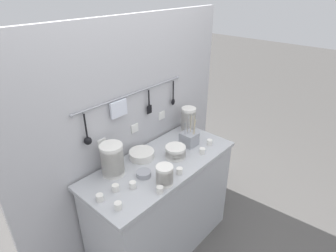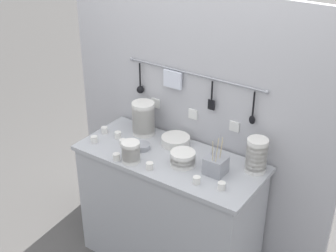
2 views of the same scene
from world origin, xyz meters
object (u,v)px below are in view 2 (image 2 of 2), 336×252
bowl_stack_nested_right (257,155)px  cup_by_caddy (117,157)px  cup_edge_near (118,135)px  steel_mixing_bowl (142,146)px  cutlery_caddy (215,165)px  cup_back_right (222,186)px  plate_stack (176,141)px  bowl_stack_back_corner (131,152)px  cup_back_left (197,180)px  bowl_stack_short_front (183,158)px  cup_centre (123,142)px  cup_beside_plates (105,130)px  cup_front_left (94,139)px  cup_edge_far (150,166)px  bowl_stack_wide_centre (143,118)px

bowl_stack_nested_right → cup_by_caddy: bowl_stack_nested_right is taller
bowl_stack_nested_right → cup_edge_near: bearing=-170.9°
steel_mixing_bowl → cup_by_caddy: size_ratio=2.25×
cutlery_caddy → cup_back_right: 0.18m
plate_stack → steel_mixing_bowl: plate_stack is taller
bowl_stack_nested_right → plate_stack: 0.62m
bowl_stack_back_corner → cup_back_left: (0.49, 0.03, -0.05)m
bowl_stack_short_front → cup_centre: (-0.48, -0.03, -0.02)m
bowl_stack_back_corner → bowl_stack_nested_right: size_ratio=0.63×
cup_beside_plates → cup_centre: bearing=-16.1°
plate_stack → cup_front_left: bearing=-148.1°
bowl_stack_nested_right → cutlery_caddy: 0.27m
cup_by_caddy → cup_edge_far: bearing=8.0°
cup_edge_far → plate_stack: bearing=96.2°
cup_front_left → steel_mixing_bowl: bearing=19.9°
bowl_stack_short_front → steel_mixing_bowl: bowl_stack_short_front is taller
cup_beside_plates → bowl_stack_wide_centre: bearing=33.7°
bowl_stack_nested_right → cup_back_right: bowl_stack_nested_right is taller
cutlery_caddy → cup_centre: size_ratio=5.66×
bowl_stack_wide_centre → cup_back_left: bearing=-26.6°
bowl_stack_back_corner → cup_back_right: bowl_stack_back_corner is taller
bowl_stack_wide_centre → steel_mixing_bowl: bearing=-55.2°
steel_mixing_bowl → cup_edge_near: size_ratio=2.25×
bowl_stack_wide_centre → cup_beside_plates: bearing=-146.3°
steel_mixing_bowl → cup_by_caddy: (-0.05, -0.21, 0.01)m
bowl_stack_nested_right → cup_edge_far: bearing=-147.2°
plate_stack → cup_by_caddy: bearing=-117.7°
plate_stack → cup_beside_plates: bearing=-163.2°
cup_centre → bowl_stack_back_corner: bearing=-36.4°
cup_edge_far → cup_back_left: bearing=5.9°
bowl_stack_wide_centre → cup_edge_far: 0.50m
bowl_stack_wide_centre → cutlery_caddy: cutlery_caddy is taller
bowl_stack_wide_centre → bowl_stack_short_front: bearing=-22.8°
cup_edge_far → cup_edge_near: same height
cup_back_left → cup_front_left: 0.87m
steel_mixing_bowl → cup_back_left: cup_back_left is taller
bowl_stack_short_front → cup_edge_far: bowl_stack_short_front is taller
cup_edge_far → cup_centre: size_ratio=1.00×
plate_stack → cutlery_caddy: bearing=-21.8°
cup_by_caddy → cup_centre: same height
cutlery_caddy → cup_centre: bearing=-175.2°
cup_back_right → cup_by_caddy: same height
cup_front_left → bowl_stack_wide_centre: bearing=55.9°
bowl_stack_back_corner → bowl_stack_nested_right: bowl_stack_nested_right is taller
cup_front_left → cup_by_caddy: 0.30m
cup_beside_plates → cup_front_left: size_ratio=1.00×
plate_stack → bowl_stack_short_front: bearing=-46.3°
cutlery_caddy → cup_edge_far: bearing=-152.1°
bowl_stack_wide_centre → cup_edge_near: bowl_stack_wide_centre is taller
steel_mixing_bowl → cup_by_caddy: cup_by_caddy is taller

